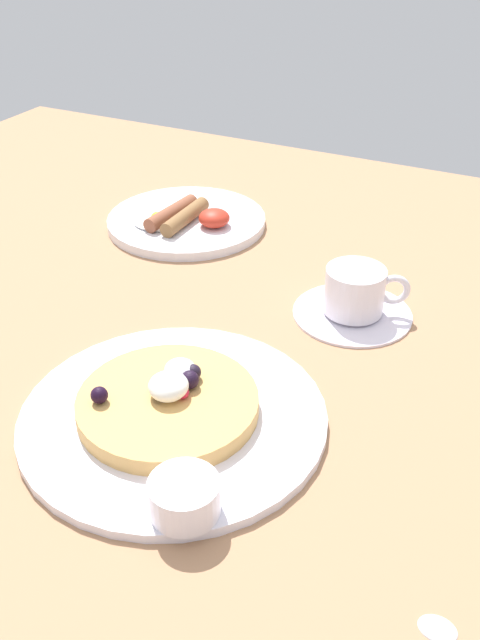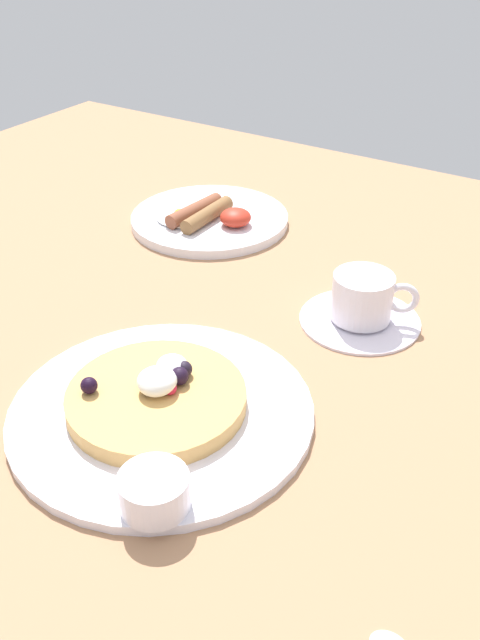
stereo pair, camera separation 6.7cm
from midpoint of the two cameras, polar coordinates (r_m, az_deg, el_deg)
The scene contains 8 objects.
ground_plane at distance 82.83cm, azimuth 0.87°, elevation -1.74°, with size 157.32×125.01×3.00cm, color #A57754.
pancake_plate at distance 69.67cm, azimuth -3.59°, elevation -7.51°, with size 29.91×29.91×1.00cm, color white.
pancake_with_berries at distance 68.90cm, azimuth -3.97°, elevation -6.21°, with size 17.63×17.63×4.12cm.
syrup_ramekin at distance 59.15cm, azimuth -3.65°, elevation -13.77°, with size 5.93×5.93×3.17cm.
breakfast_plate at distance 107.14cm, azimuth -0.65°, elevation 8.13°, with size 23.63×23.63×1.36cm, color white.
fried_breakfast at distance 104.44cm, azimuth -0.88°, elevation 8.47°, with size 13.76×10.94×2.70cm.
coffee_saucer at distance 85.15cm, azimuth 11.93°, elevation 0.01°, with size 14.31×14.31×0.68cm, color white.
coffee_cup at distance 83.50cm, azimuth 12.30°, elevation 1.84°, with size 9.72×7.11×5.53cm.
Camera 2 is at (38.45, -56.46, 45.63)cm, focal length 39.51 mm.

